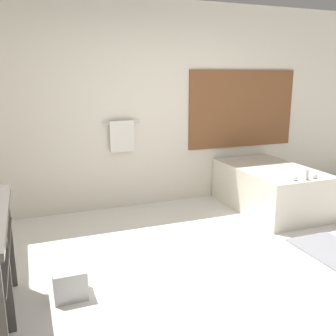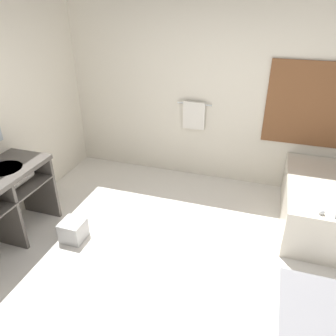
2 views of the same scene
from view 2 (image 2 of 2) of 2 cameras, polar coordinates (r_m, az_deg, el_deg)
ground_plane at (r=3.48m, az=0.03°, el=-18.81°), size 16.00×16.00×0.00m
wall_back_with_blinds at (r=4.69m, az=9.25°, el=13.09°), size 7.40×0.13×2.70m
bathtub at (r=4.38m, az=25.56°, el=-5.45°), size 0.92×1.51×0.69m
waste_bin at (r=4.00m, az=-16.16°, el=-10.39°), size 0.26×0.26×0.24m
bath_mat at (r=3.51m, az=23.80°, el=-21.29°), size 0.58×0.83×0.02m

